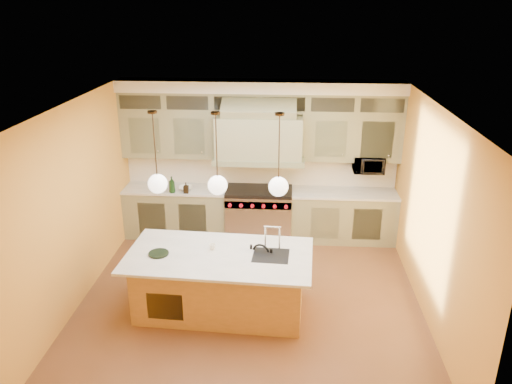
# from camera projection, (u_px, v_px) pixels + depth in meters

# --- Properties ---
(floor) EXTENTS (5.00, 5.00, 0.00)m
(floor) POSITION_uv_depth(u_px,v_px,m) (250.00, 300.00, 7.45)
(floor) COLOR brown
(floor) RESTS_ON ground
(ceiling) EXTENTS (5.00, 5.00, 0.00)m
(ceiling) POSITION_uv_depth(u_px,v_px,m) (249.00, 108.00, 6.40)
(ceiling) COLOR white
(ceiling) RESTS_ON wall_back
(wall_back) EXTENTS (5.00, 0.00, 5.00)m
(wall_back) POSITION_uv_depth(u_px,v_px,m) (260.00, 158.00, 9.25)
(wall_back) COLOR gold
(wall_back) RESTS_ON ground
(wall_front) EXTENTS (5.00, 0.00, 5.00)m
(wall_front) POSITION_uv_depth(u_px,v_px,m) (228.00, 319.00, 4.60)
(wall_front) COLOR gold
(wall_front) RESTS_ON ground
(wall_left) EXTENTS (0.00, 5.00, 5.00)m
(wall_left) POSITION_uv_depth(u_px,v_px,m) (75.00, 206.00, 7.09)
(wall_left) COLOR gold
(wall_left) RESTS_ON ground
(wall_right) EXTENTS (0.00, 5.00, 5.00)m
(wall_right) POSITION_uv_depth(u_px,v_px,m) (433.00, 216.00, 6.77)
(wall_right) COLOR gold
(wall_right) RESTS_ON ground
(back_cabinetry) EXTENTS (5.00, 0.77, 2.90)m
(back_cabinetry) POSITION_uv_depth(u_px,v_px,m) (259.00, 163.00, 9.01)
(back_cabinetry) COLOR #787A5A
(back_cabinetry) RESTS_ON floor
(range) EXTENTS (1.20, 0.74, 0.96)m
(range) POSITION_uv_depth(u_px,v_px,m) (259.00, 213.00, 9.27)
(range) COLOR silver
(range) RESTS_ON floor
(kitchen_island) EXTENTS (2.62, 1.48, 1.35)m
(kitchen_island) POSITION_uv_depth(u_px,v_px,m) (221.00, 281.00, 7.07)
(kitchen_island) COLOR #A27739
(kitchen_island) RESTS_ON floor
(counter_stool) EXTENTS (0.45, 0.45, 1.02)m
(counter_stool) POSITION_uv_depth(u_px,v_px,m) (258.00, 276.00, 6.98)
(counter_stool) COLOR black
(counter_stool) RESTS_ON floor
(microwave) EXTENTS (0.54, 0.37, 0.30)m
(microwave) POSITION_uv_depth(u_px,v_px,m) (368.00, 164.00, 8.90)
(microwave) COLOR black
(microwave) RESTS_ON back_cabinetry
(oil_bottle_a) EXTENTS (0.12, 0.12, 0.30)m
(oil_bottle_a) POSITION_uv_depth(u_px,v_px,m) (172.00, 185.00, 8.95)
(oil_bottle_a) COLOR #143316
(oil_bottle_a) RESTS_ON back_cabinetry
(oil_bottle_b) EXTENTS (0.09, 0.09, 0.20)m
(oil_bottle_b) POSITION_uv_depth(u_px,v_px,m) (186.00, 188.00, 8.95)
(oil_bottle_b) COLOR black
(oil_bottle_b) RESTS_ON back_cabinetry
(fruit_bowl) EXTENTS (0.28, 0.28, 0.06)m
(fruit_bowl) POSITION_uv_depth(u_px,v_px,m) (186.00, 188.00, 9.11)
(fruit_bowl) COLOR white
(fruit_bowl) RESTS_ON back_cabinetry
(cup) EXTENTS (0.10, 0.10, 0.08)m
(cup) POSITION_uv_depth(u_px,v_px,m) (212.00, 247.00, 6.99)
(cup) COLOR white
(cup) RESTS_ON kitchen_island
(pendant_left) EXTENTS (0.26, 0.26, 1.11)m
(pendant_left) POSITION_uv_depth(u_px,v_px,m) (158.00, 182.00, 6.59)
(pendant_left) COLOR #2D2319
(pendant_left) RESTS_ON ceiling
(pendant_center) EXTENTS (0.26, 0.26, 1.11)m
(pendant_center) POSITION_uv_depth(u_px,v_px,m) (218.00, 183.00, 6.54)
(pendant_center) COLOR #2D2319
(pendant_center) RESTS_ON ceiling
(pendant_right) EXTENTS (0.26, 0.26, 1.11)m
(pendant_right) POSITION_uv_depth(u_px,v_px,m) (278.00, 185.00, 6.49)
(pendant_right) COLOR #2D2319
(pendant_right) RESTS_ON ceiling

